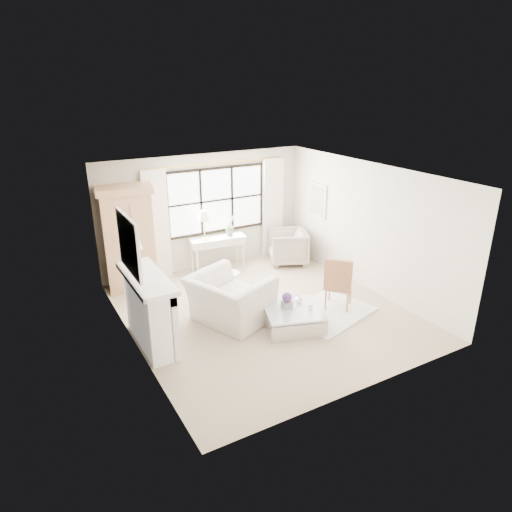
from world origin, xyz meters
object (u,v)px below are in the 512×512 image
object	(u,v)px
armoire	(129,238)
console_table	(218,253)
club_armchair	(230,299)
coffee_table	(293,318)

from	to	relation	value
armoire	console_table	distance (m)	2.17
armoire	club_armchair	distance (m)	2.74
armoire	console_table	world-z (taller)	armoire
armoire	club_armchair	xyz separation A→B (m)	(1.17, -2.38, -0.69)
console_table	club_armchair	bearing A→B (deg)	-103.88
club_armchair	coffee_table	bearing A→B (deg)	-153.41
console_table	club_armchair	world-z (taller)	club_armchair
console_table	coffee_table	bearing A→B (deg)	-83.89
armoire	console_table	size ratio (longest dim) A/B	1.67
armoire	console_table	xyz separation A→B (m)	(2.04, 0.02, -0.74)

